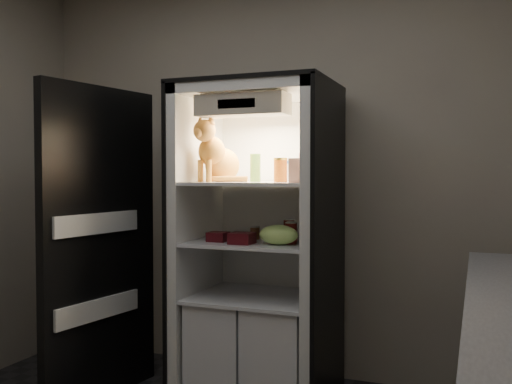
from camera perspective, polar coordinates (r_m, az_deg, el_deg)
room_shell at (r=2.22m, az=-12.59°, el=9.01°), size 3.60×3.60×3.60m
refrigerator at (r=3.48m, az=0.40°, el=-7.18°), size 0.90×0.72×1.88m
fridge_door at (r=3.50m, az=-15.32°, el=-5.18°), size 0.20×0.87×1.85m
tabby_cat at (r=3.41m, az=-3.93°, el=3.52°), size 0.33×0.39×0.40m
parmesan_shaker at (r=3.40m, az=-0.07°, el=2.44°), size 0.06×0.06×0.17m
mayo_tub at (r=3.53m, az=2.58°, el=2.11°), size 0.09×0.09×0.13m
salsa_jar at (r=3.30m, az=2.45°, el=2.23°), size 0.08×0.08×0.14m
pepper_jar at (r=3.36m, az=5.25°, el=2.60°), size 0.11×0.11×0.19m
cream_carton at (r=3.09m, az=4.15°, el=2.16°), size 0.08×0.08×0.13m
soda_can_a at (r=3.45m, az=3.32°, el=-3.76°), size 0.07×0.07×0.12m
soda_can_b at (r=3.33m, az=3.59°, el=-4.01°), size 0.06×0.06×0.12m
soda_can_c at (r=3.23m, az=3.52°, el=-4.14°), size 0.07×0.07×0.12m
condiment_jar at (r=3.46m, az=-0.11°, el=-4.09°), size 0.06×0.06×0.08m
grape_bag at (r=3.21m, az=2.27°, el=-4.29°), size 0.22×0.16×0.11m
berry_box_left at (r=3.37m, az=-3.79°, el=-4.48°), size 0.11×0.11×0.06m
berry_box_right at (r=3.24m, az=-1.41°, el=-4.64°), size 0.13×0.13×0.06m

